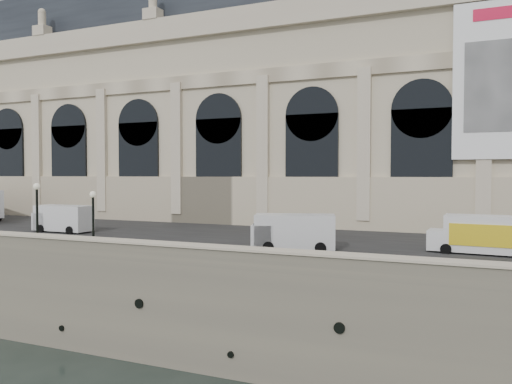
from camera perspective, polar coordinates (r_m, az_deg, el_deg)
ground at (r=33.19m, az=-16.04°, el=-17.83°), size 260.00×260.00×0.00m
quay at (r=62.95m, az=4.52°, el=-5.51°), size 160.00×70.00×6.00m
street at (r=43.32m, az=-4.34°, el=-4.88°), size 160.00×24.00×0.06m
parapet at (r=32.04m, az=-15.48°, el=-6.32°), size 160.00×1.40×1.21m
museum at (r=61.37m, az=-2.07°, el=9.97°), size 69.00×18.70×29.10m
van_b at (r=48.30m, az=-21.41°, el=-2.85°), size 5.53×2.37×2.45m
van_c at (r=34.26m, az=3.85°, el=-4.61°), size 5.98×3.64×2.50m
box_truck at (r=35.70m, az=24.44°, el=-4.50°), size 6.48×2.64×2.56m
lamp_left at (r=38.92m, az=-23.73°, el=-2.47°), size 0.47×0.47×4.61m
lamp_right at (r=34.58m, az=-18.11°, el=-3.34°), size 0.42×0.42×4.13m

